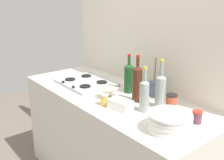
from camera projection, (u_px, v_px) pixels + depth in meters
counter_block at (112, 143)px, 2.29m from camera, size 1.80×0.70×0.90m
backsplash_panel at (146, 65)px, 2.32m from camera, size 1.90×0.06×2.16m
stovetop_hob at (86, 82)px, 2.40m from camera, size 0.50×0.39×0.04m
plate_stack at (170, 122)px, 1.56m from camera, size 0.26×0.27×0.11m
wine_bottle_leftmost at (160, 90)px, 1.86m from camera, size 0.07×0.07×0.35m
wine_bottle_mid_left at (137, 83)px, 1.97m from camera, size 0.07×0.07×0.35m
wine_bottle_mid_right at (129, 77)px, 2.16m from camera, size 0.08×0.08×0.32m
wine_bottle_rightmost at (144, 95)px, 1.80m from camera, size 0.07×0.07×0.31m
mixing_bowl at (108, 93)px, 2.07m from camera, size 0.14×0.14×0.08m
butter_dish at (121, 105)px, 1.86m from camera, size 0.18×0.13×0.07m
utensil_crock at (155, 88)px, 2.11m from camera, size 0.09×0.09×0.31m
condiment_jar_front at (197, 117)px, 1.66m from camera, size 0.06×0.06×0.08m
condiment_jar_rear at (172, 101)px, 1.89m from camera, size 0.08×0.08×0.10m
condiment_jar_spare at (105, 100)px, 1.93m from camera, size 0.06×0.06×0.08m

